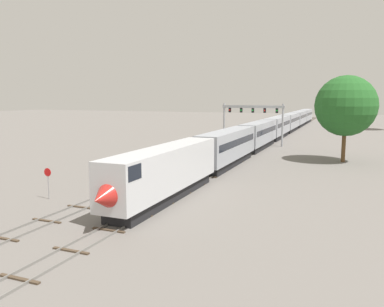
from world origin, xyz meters
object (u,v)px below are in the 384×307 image
signal_gantry (253,115)px  passenger_train (278,127)px  stop_sign (48,179)px  trackside_tree_left (346,106)px

signal_gantry → passenger_train: bearing=81.7°
stop_sign → trackside_tree_left: trackside_tree_left is taller
signal_gantry → trackside_tree_left: (16.81, -14.67, 2.11)m
signal_gantry → trackside_tree_left: size_ratio=0.98×
signal_gantry → stop_sign: size_ratio=4.20×
passenger_train → signal_gantry: 15.96m
passenger_train → trackside_tree_left: 33.89m
signal_gantry → trackside_tree_left: bearing=-41.1°
passenger_train → trackside_tree_left: bearing=-64.2°
passenger_train → stop_sign: size_ratio=47.21×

